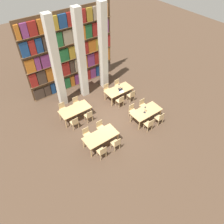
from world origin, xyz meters
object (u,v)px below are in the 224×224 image
(chair_6, at_px, (160,118))
(chair_12, at_px, (120,101))
(reading_table_3, at_px, (119,90))
(laptop, at_px, (121,91))
(chair_13, at_px, (107,90))
(chair_11, at_px, (77,103))
(chair_2, at_px, (116,143))
(chair_15, at_px, (118,85))
(chair_7, at_px, (143,105))
(reading_table_2, at_px, (75,110))
(chair_0, at_px, (102,152))
(desk_lamp_0, at_px, (145,108))
(pillar_left, at_px, (56,65))
(chair_3, at_px, (100,127))
(chair_1, at_px, (87,134))
(chair_14, at_px, (131,95))
(pillar_right, at_px, (103,49))
(chair_5, at_px, (132,110))
(chair_4, at_px, (149,124))
(reading_table_1, at_px, (146,112))
(desk_lamp_1, at_px, (119,85))
(pillar_center, at_px, (81,56))
(reading_table_0, at_px, (101,137))
(chair_9, at_px, (63,109))
(chair_8, at_px, (75,122))

(chair_6, height_order, chair_12, same)
(reading_table_3, bearing_deg, laptop, -89.92)
(chair_13, relative_size, laptop, 2.80)
(chair_6, relative_size, chair_11, 1.00)
(chair_2, relative_size, chair_15, 1.00)
(chair_7, bearing_deg, reading_table_2, -27.11)
(chair_0, xyz_separation_m, desk_lamp_0, (3.64, 0.72, 0.60))
(desk_lamp_0, distance_m, chair_12, 2.11)
(pillar_left, relative_size, chair_3, 6.71)
(chair_1, relative_size, laptop, 2.80)
(chair_14, bearing_deg, chair_1, -164.47)
(pillar_right, height_order, desk_lamp_0, pillar_right)
(chair_5, height_order, chair_6, same)
(pillar_left, height_order, chair_0, pillar_left)
(chair_4, height_order, chair_12, same)
(chair_6, distance_m, laptop, 3.25)
(reading_table_1, height_order, chair_12, chair_12)
(desk_lamp_1, bearing_deg, chair_0, -137.40)
(pillar_left, height_order, pillar_center, same)
(reading_table_0, xyz_separation_m, chair_0, (-0.43, -0.76, -0.18))
(chair_13, bearing_deg, chair_14, 122.18)
(chair_4, distance_m, laptop, 3.24)
(chair_5, xyz_separation_m, desk_lamp_0, (0.27, -0.79, 0.60))
(chair_2, distance_m, chair_4, 2.44)
(chair_12, bearing_deg, desk_lamp_0, -80.97)
(pillar_center, xyz_separation_m, chair_9, (-2.23, -1.06, -2.51))
(chair_11, height_order, chair_14, same)
(chair_14, bearing_deg, laptop, 136.25)
(pillar_left, height_order, chair_12, pillar_left)
(reading_table_0, bearing_deg, chair_11, 82.77)
(chair_15, relative_size, desk_lamp_1, 1.91)
(reading_table_1, bearing_deg, chair_2, -165.52)
(reading_table_1, bearing_deg, chair_13, 98.03)
(chair_7, distance_m, chair_15, 2.72)
(pillar_right, relative_size, chair_0, 6.71)
(chair_0, height_order, chair_8, same)
(reading_table_1, relative_size, chair_12, 2.16)
(pillar_center, height_order, chair_12, pillar_center)
(chair_4, bearing_deg, reading_table_0, 165.23)
(reading_table_1, bearing_deg, chair_5, 120.53)
(chair_5, xyz_separation_m, chair_8, (-3.49, 1.24, 0.00))
(pillar_right, relative_size, chair_7, 6.71)
(chair_0, xyz_separation_m, laptop, (3.78, 3.19, 0.30))
(chair_8, distance_m, chair_11, 1.82)
(pillar_center, bearing_deg, desk_lamp_0, -71.61)
(desk_lamp_0, bearing_deg, chair_1, 167.55)
(pillar_right, distance_m, chair_12, 3.65)
(pillar_center, distance_m, chair_12, 3.82)
(chair_2, bearing_deg, chair_3, 90.00)
(chair_5, relative_size, desk_lamp_0, 1.80)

